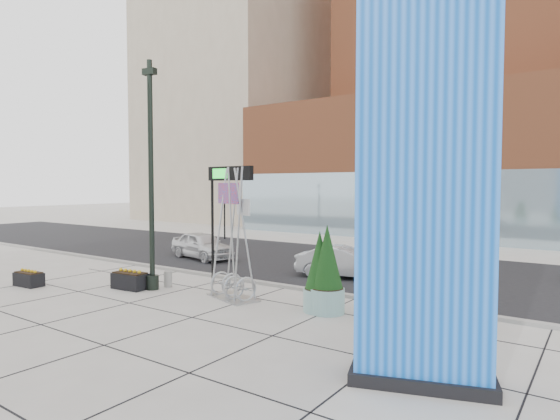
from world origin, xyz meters
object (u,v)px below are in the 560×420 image
Objects in this scene: car_white_west at (202,245)px; overhead_street_sign at (227,183)px; lamp_post at (151,197)px; blue_pylon at (425,158)px; car_silver_mid at (343,263)px; concrete_bollard at (168,279)px; public_art_sculpture at (233,264)px.

overhead_street_sign is at bearing -114.65° from car_white_west.
lamp_post is 2.03× the size of car_white_west.
blue_pylon is at bearing -12.55° from lamp_post.
car_white_west is 1.06× the size of car_silver_mid.
overhead_street_sign is 7.70m from car_white_west.
public_art_sculpture is at bearing 0.53° from concrete_bollard.
overhead_street_sign is at bearing 154.41° from public_art_sculpture.
blue_pylon reaches higher than overhead_street_sign.
overhead_street_sign reaches higher than car_silver_mid.
concrete_bollard is (-11.08, 3.16, -4.21)m from blue_pylon.
lamp_post is 4.23m from public_art_sculpture.
public_art_sculpture reaches higher than car_silver_mid.
car_silver_mid is at bearing 52.53° from overhead_street_sign.
public_art_sculpture is at bearing 139.14° from blue_pylon.
lamp_post reaches higher than concrete_bollard.
public_art_sculpture is at bearing 11.35° from lamp_post.
blue_pylon reaches higher than lamp_post.
car_white_west is (-3.88, 5.84, 0.42)m from concrete_bollard.
blue_pylon is 8.99m from public_art_sculpture.
lamp_post is at bearing -150.56° from public_art_sculpture.
car_silver_mid is at bearing 48.98° from concrete_bollard.
public_art_sculpture is at bearing 153.04° from car_silver_mid.
overhead_street_sign is 1.11× the size of car_white_west.
blue_pylon is at bearing -15.91° from concrete_bollard.
car_silver_mid is (4.94, 6.20, -2.88)m from lamp_post.
concrete_bollard is at bearing 79.78° from lamp_post.
lamp_post is at bearing 148.99° from blue_pylon.
lamp_post is (-11.20, 2.49, -0.97)m from blue_pylon.
public_art_sculpture is 1.09× the size of car_white_west.
public_art_sculpture is 1.15× the size of car_silver_mid.
car_white_west reaches higher than car_silver_mid.
overhead_street_sign reaches higher than public_art_sculpture.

